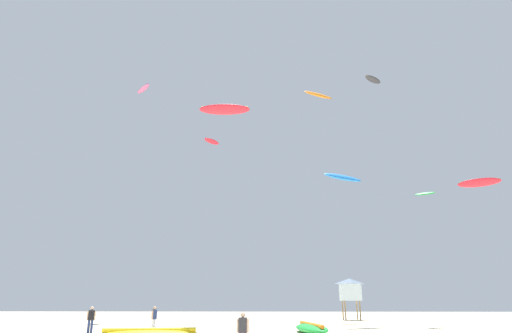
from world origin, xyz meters
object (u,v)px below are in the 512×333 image
at_px(lifeguard_tower, 350,289).
at_px(kite_aloft_7, 373,80).
at_px(kite_aloft_3, 479,182).
at_px(kite_aloft_6, 212,141).
at_px(person_left, 91,318).
at_px(kite_aloft_1, 318,95).
at_px(kite_aloft_0, 425,194).
at_px(person_midground, 154,317).
at_px(kite_aloft_5, 343,178).
at_px(kite_grounded_far, 311,328).
at_px(person_foreground, 243,329).
at_px(kite_aloft_2, 225,109).
at_px(kite_aloft_4, 143,89).

height_order(lifeguard_tower, kite_aloft_7, kite_aloft_7).
xyz_separation_m(kite_aloft_3, kite_aloft_6, (-25.41, 13.46, 9.20)).
bearing_deg(person_left, kite_aloft_6, 150.40).
bearing_deg(kite_aloft_1, kite_aloft_0, -18.28).
height_order(kite_aloft_0, kite_aloft_1, kite_aloft_1).
relative_size(kite_aloft_3, kite_aloft_7, 1.41).
xyz_separation_m(person_midground, kite_aloft_7, (19.75, 12.81, 24.74)).
bearing_deg(kite_aloft_3, lifeguard_tower, 133.32).
height_order(kite_aloft_6, kite_aloft_7, kite_aloft_7).
bearing_deg(lifeguard_tower, kite_aloft_5, -100.81).
xyz_separation_m(kite_grounded_far, kite_aloft_7, (9.37, 13.84, 25.37)).
bearing_deg(kite_grounded_far, kite_aloft_5, 64.25).
relative_size(kite_grounded_far, kite_aloft_1, 1.33).
height_order(person_left, kite_aloft_7, kite_aloft_7).
height_order(person_foreground, kite_aloft_6, kite_aloft_6).
height_order(person_midground, kite_aloft_7, kite_aloft_7).
distance_m(kite_aloft_1, kite_aloft_7, 7.26).
xyz_separation_m(kite_aloft_2, kite_aloft_7, (15.33, 13.12, 9.69)).
distance_m(person_midground, kite_aloft_2, 15.68).
relative_size(kite_grounded_far, kite_aloft_2, 1.44).
distance_m(lifeguard_tower, kite_aloft_6, 23.95).
distance_m(kite_aloft_0, kite_aloft_4, 35.56).
xyz_separation_m(person_midground, kite_aloft_0, (24.45, 14.02, 11.78)).
bearing_deg(kite_aloft_3, person_foreground, -138.43).
xyz_separation_m(kite_aloft_0, kite_aloft_7, (-4.70, -1.21, 12.96)).
height_order(person_foreground, kite_grounded_far, person_foreground).
relative_size(lifeguard_tower, kite_aloft_3, 1.18).
bearing_deg(person_left, kite_grounded_far, 74.44).
height_order(person_left, kite_aloft_4, kite_aloft_4).
height_order(person_foreground, kite_aloft_5, kite_aloft_5).
height_order(person_midground, lifeguard_tower, lifeguard_tower).
bearing_deg(person_midground, kite_aloft_6, -72.45).
distance_m(person_foreground, lifeguard_tower, 29.67).
distance_m(kite_aloft_2, kite_aloft_6, 20.89).
bearing_deg(kite_aloft_2, person_midground, 175.98).
height_order(kite_aloft_2, kite_aloft_6, kite_aloft_6).
relative_size(person_foreground, person_midground, 0.98).
distance_m(kite_aloft_4, kite_aloft_5, 28.42).
bearing_deg(kite_aloft_3, kite_grounded_far, -155.53).
height_order(kite_aloft_4, kite_aloft_5, kite_aloft_4).
relative_size(kite_aloft_3, kite_aloft_6, 1.45).
xyz_separation_m(kite_aloft_3, kite_aloft_5, (-11.49, 1.83, 1.05)).
xyz_separation_m(person_left, kite_aloft_7, (23.39, 14.36, 24.73)).
bearing_deg(kite_aloft_4, kite_aloft_3, -18.47).
height_order(kite_aloft_1, kite_aloft_5, kite_aloft_1).
bearing_deg(kite_aloft_6, kite_aloft_7, -19.85).
distance_m(person_midground, kite_aloft_1, 33.77).
xyz_separation_m(kite_aloft_0, kite_aloft_4, (-32.23, 3.53, 14.61)).
height_order(person_left, kite_aloft_5, kite_aloft_5).
height_order(kite_aloft_0, kite_aloft_6, kite_aloft_6).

